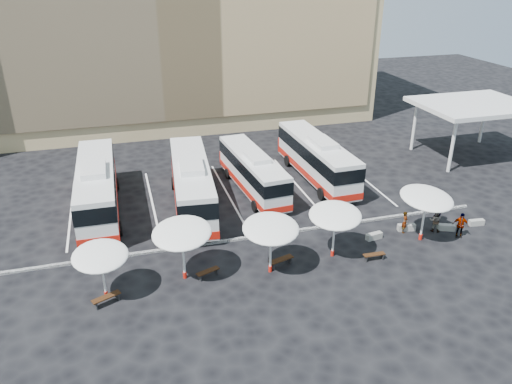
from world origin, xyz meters
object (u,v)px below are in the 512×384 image
object	(u,v)px
passenger_2	(460,225)
conc_bench_1	(406,227)
sunshade_1	(182,233)
sunshade_2	(271,229)
wood_bench_0	(106,298)
wood_bench_1	(208,272)
bus_1	(192,183)
sunshade_4	(427,198)
bus_0	(97,186)
conc_bench_2	(447,227)
passenger_3	(438,212)
bus_3	(317,157)
sunshade_0	(100,256)
wood_bench_3	(374,255)
sunshade_3	(335,215)
conc_bench_0	(374,236)
conc_bench_3	(476,222)
passenger_1	(436,221)
wood_bench_2	(281,261)
bus_2	(253,171)
passenger_0	(405,222)

from	to	relation	value
passenger_2	conc_bench_1	bearing A→B (deg)	-179.36
sunshade_1	sunshade_2	xyz separation A→B (m)	(5.06, -0.76, -0.08)
wood_bench_0	wood_bench_1	distance (m)	5.90
bus_1	sunshade_4	size ratio (longest dim) A/B	2.87
bus_0	conc_bench_2	size ratio (longest dim) A/B	10.97
conc_bench_2	passenger_3	xyz separation A→B (m)	(0.02, 1.20, 0.59)
passenger_3	wood_bench_1	bearing A→B (deg)	-16.65
passenger_3	wood_bench_0	bearing A→B (deg)	-16.05
wood_bench_1	passenger_2	bearing A→B (deg)	-0.03
wood_bench_0	bus_3	bearing A→B (deg)	36.47
sunshade_0	sunshade_1	xyz separation A→B (m)	(4.51, 0.61, 0.37)
wood_bench_1	conc_bench_2	size ratio (longest dim) A/B	1.29
wood_bench_3	passenger_2	size ratio (longest dim) A/B	0.79
sunshade_0	sunshade_3	world-z (taller)	sunshade_3
wood_bench_0	wood_bench_3	size ratio (longest dim) A/B	1.15
bus_0	sunshade_0	bearing A→B (deg)	-88.21
bus_1	passenger_2	distance (m)	19.19
bus_0	bus_1	bearing A→B (deg)	-10.00
bus_1	conc_bench_0	bearing A→B (deg)	-31.57
sunshade_2	conc_bench_3	xyz separation A→B (m)	(15.85, 1.52, -2.76)
passenger_1	wood_bench_0	bearing A→B (deg)	40.80
bus_0	sunshade_2	xyz separation A→B (m)	(9.84, -11.22, 0.92)
bus_0	wood_bench_1	size ratio (longest dim) A/B	8.51
conc_bench_2	wood_bench_2	bearing A→B (deg)	-175.15
bus_0	bus_1	distance (m)	6.92
sunshade_0	sunshade_3	distance (m)	13.92
bus_2	conc_bench_1	distance (m)	12.73
sunshade_1	bus_3	bearing A→B (deg)	41.81
sunshade_4	passenger_0	xyz separation A→B (m)	(-0.54, 1.19, -2.30)
bus_1	sunshade_0	world-z (taller)	bus_1
sunshade_3	sunshade_2	bearing A→B (deg)	-172.14
bus_3	passenger_2	world-z (taller)	bus_3
sunshade_3	wood_bench_3	size ratio (longest dim) A/B	3.04
conc_bench_1	wood_bench_0	bearing A→B (deg)	-172.25
passenger_0	passenger_3	distance (m)	3.09
bus_3	sunshade_4	size ratio (longest dim) A/B	2.74
conc_bench_0	conc_bench_3	size ratio (longest dim) A/B	1.05
sunshade_1	sunshade_4	distance (m)	15.95
sunshade_0	wood_bench_0	distance (m)	2.39
passenger_3	bus_1	bearing A→B (deg)	-47.95
wood_bench_0	sunshade_1	bearing A→B (deg)	15.92
bus_0	passenger_2	bearing A→B (deg)	-24.25
bus_3	passenger_1	bearing A→B (deg)	-69.41
conc_bench_1	conc_bench_3	xyz separation A→B (m)	(5.19, -0.70, -0.02)
conc_bench_1	passenger_3	size ratio (longest dim) A/B	0.76
bus_1	conc_bench_0	xyz separation A→B (m)	(10.94, -8.20, -1.81)
bus_3	sunshade_4	distance (m)	12.03
sunshade_4	sunshade_2	bearing A→B (deg)	-175.55
sunshade_1	passenger_0	bearing A→B (deg)	4.76
sunshade_0	conc_bench_2	world-z (taller)	sunshade_0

